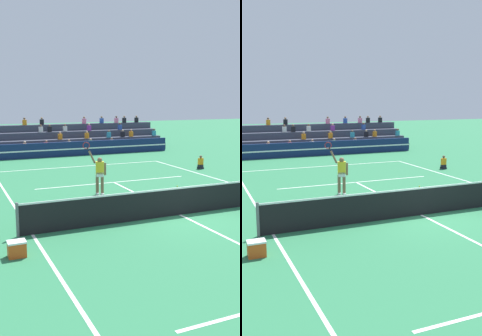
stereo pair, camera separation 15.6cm
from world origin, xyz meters
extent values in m
plane|color=#2D7A4C|center=(0.00, 0.00, 0.00)|extent=(120.00, 120.00, 0.00)
cube|color=white|center=(0.00, 11.90, 0.00)|extent=(11.00, 0.10, 0.01)
cube|color=white|center=(-5.50, 0.00, 0.00)|extent=(0.10, 23.80, 0.01)
cube|color=white|center=(0.00, 6.43, 0.00)|extent=(8.25, 0.10, 0.01)
cube|color=white|center=(0.00, 0.00, 0.00)|extent=(0.10, 12.85, 0.01)
cylinder|color=slate|center=(-5.95, 0.00, 0.55)|extent=(0.10, 0.10, 1.10)
cube|color=black|center=(0.00, 0.00, 0.50)|extent=(11.90, 0.02, 1.00)
cube|color=white|center=(0.00, 0.00, 1.03)|extent=(11.90, 0.04, 0.06)
cube|color=navy|center=(0.00, 16.76, 0.55)|extent=(18.00, 0.24, 1.10)
cube|color=white|center=(0.00, 16.63, 0.55)|extent=(18.00, 0.02, 0.10)
cube|color=#383D4C|center=(0.00, 18.04, 0.28)|extent=(19.14, 0.95, 0.55)
cube|color=red|center=(-0.85, 17.87, 0.77)|extent=(0.32, 0.22, 0.44)
sphere|color=#9E7051|center=(-0.85, 17.87, 1.09)|extent=(0.18, 0.18, 0.18)
cube|color=orange|center=(-2.50, 17.87, 0.77)|extent=(0.32, 0.22, 0.44)
sphere|color=beige|center=(-2.50, 17.87, 1.09)|extent=(0.18, 0.18, 0.18)
cube|color=#338C4C|center=(2.77, 17.87, 0.77)|extent=(0.32, 0.22, 0.44)
sphere|color=tan|center=(2.77, 17.87, 1.09)|extent=(0.18, 0.18, 0.18)
cube|color=silver|center=(0.95, 17.87, 0.77)|extent=(0.32, 0.22, 0.44)
sphere|color=#9E7051|center=(0.95, 17.87, 1.09)|extent=(0.18, 0.18, 0.18)
cube|color=#B2B2B7|center=(4.60, 17.87, 0.77)|extent=(0.32, 0.22, 0.44)
sphere|color=brown|center=(4.60, 17.87, 1.09)|extent=(0.18, 0.18, 0.18)
cube|color=#383D4C|center=(0.00, 18.99, 0.55)|extent=(19.14, 0.95, 1.10)
cube|color=orange|center=(2.77, 18.82, 1.32)|extent=(0.32, 0.22, 0.44)
sphere|color=tan|center=(2.77, 18.82, 1.64)|extent=(0.18, 0.18, 0.18)
cube|color=orange|center=(0.50, 18.82, 1.32)|extent=(0.32, 0.22, 0.44)
sphere|color=tan|center=(0.50, 18.82, 1.64)|extent=(0.18, 0.18, 0.18)
cube|color=black|center=(6.03, 18.82, 1.32)|extent=(0.32, 0.22, 0.44)
sphere|color=tan|center=(6.03, 18.82, 1.64)|extent=(0.18, 0.18, 0.18)
cube|color=teal|center=(9.08, 18.82, 1.32)|extent=(0.32, 0.22, 0.44)
sphere|color=brown|center=(9.08, 18.82, 1.64)|extent=(0.18, 0.18, 0.18)
cube|color=teal|center=(4.73, 18.82, 1.32)|extent=(0.32, 0.22, 0.44)
sphere|color=brown|center=(4.73, 18.82, 1.64)|extent=(0.18, 0.18, 0.18)
cube|color=orange|center=(6.83, 18.82, 1.32)|extent=(0.32, 0.22, 0.44)
sphere|color=#9E7051|center=(6.83, 18.82, 1.64)|extent=(0.18, 0.18, 0.18)
cube|color=#383D4C|center=(0.00, 19.94, 0.83)|extent=(19.14, 0.95, 1.65)
cube|color=silver|center=(-0.84, 19.77, 1.87)|extent=(0.32, 0.22, 0.44)
sphere|color=brown|center=(-0.84, 19.77, 2.19)|extent=(0.18, 0.18, 0.18)
cube|color=black|center=(-0.12, 19.77, 1.87)|extent=(0.32, 0.22, 0.44)
sphere|color=brown|center=(-0.12, 19.77, 2.19)|extent=(0.18, 0.18, 0.18)
cube|color=purple|center=(3.30, 19.77, 1.87)|extent=(0.32, 0.22, 0.44)
sphere|color=tan|center=(3.30, 19.77, 2.19)|extent=(0.18, 0.18, 0.18)
cube|color=silver|center=(1.19, 19.77, 1.87)|extent=(0.32, 0.22, 0.44)
sphere|color=brown|center=(1.19, 19.77, 2.19)|extent=(0.18, 0.18, 0.18)
cube|color=#2D4CA5|center=(6.18, 19.77, 1.87)|extent=(0.32, 0.22, 0.44)
sphere|color=brown|center=(6.18, 19.77, 2.19)|extent=(0.18, 0.18, 0.18)
cube|color=#383D4C|center=(0.00, 20.89, 1.10)|extent=(19.14, 0.95, 2.20)
cube|color=#2D4CA5|center=(4.82, 20.72, 2.42)|extent=(0.32, 0.22, 0.44)
sphere|color=brown|center=(4.82, 20.72, 2.74)|extent=(0.18, 0.18, 0.18)
cube|color=pink|center=(3.18, 20.72, 2.42)|extent=(0.32, 0.22, 0.44)
sphere|color=brown|center=(3.18, 20.72, 2.74)|extent=(0.18, 0.18, 0.18)
cube|color=black|center=(-0.54, 20.72, 2.42)|extent=(0.32, 0.22, 0.44)
sphere|color=#9E7051|center=(-0.54, 20.72, 2.74)|extent=(0.18, 0.18, 0.18)
cube|color=black|center=(8.26, 20.72, 2.42)|extent=(0.32, 0.22, 0.44)
sphere|color=#9E7051|center=(8.26, 20.72, 2.74)|extent=(0.18, 0.18, 0.18)
cube|color=orange|center=(-1.96, 20.72, 2.42)|extent=(0.32, 0.22, 0.44)
sphere|color=brown|center=(-1.96, 20.72, 2.74)|extent=(0.18, 0.18, 0.18)
cube|color=pink|center=(6.24, 20.72, 2.42)|extent=(0.32, 0.22, 0.44)
sphere|color=brown|center=(6.24, 20.72, 2.74)|extent=(0.18, 0.18, 0.18)
cube|color=black|center=(7.02, 20.72, 2.42)|extent=(0.32, 0.22, 0.44)
sphere|color=#9E7051|center=(7.02, 20.72, 2.74)|extent=(0.18, 0.18, 0.18)
cube|color=black|center=(6.54, 8.03, 0.06)|extent=(0.28, 0.36, 0.12)
cube|color=black|center=(6.54, 8.03, 0.18)|extent=(0.28, 0.24, 0.18)
cube|color=orange|center=(6.54, 8.03, 0.47)|extent=(0.30, 0.18, 0.40)
sphere|color=brown|center=(6.54, 8.03, 0.76)|extent=(0.17, 0.17, 0.17)
cylinder|color=brown|center=(-1.53, 4.11, 0.45)|extent=(0.14, 0.14, 0.90)
cylinder|color=brown|center=(-1.72, 4.25, 0.45)|extent=(0.14, 0.14, 0.90)
cube|color=white|center=(-1.62, 4.16, 0.94)|extent=(0.36, 0.28, 0.20)
cube|color=yellow|center=(-1.62, 4.16, 1.24)|extent=(0.40, 0.30, 0.56)
sphere|color=brown|center=(-1.62, 4.16, 1.60)|extent=(0.22, 0.22, 0.22)
cube|color=white|center=(-1.54, 4.08, 0.04)|extent=(0.19, 0.28, 0.09)
cube|color=white|center=(-1.73, 4.22, 0.04)|extent=(0.19, 0.28, 0.09)
cylinder|color=brown|center=(-1.39, 4.09, 1.18)|extent=(0.09, 0.09, 0.56)
cylinder|color=brown|center=(-1.95, 4.26, 1.73)|extent=(0.35, 0.18, 0.58)
cylinder|color=black|center=(-2.12, 4.31, 2.09)|extent=(0.13, 0.07, 0.21)
torus|color=#B21E1E|center=(-2.19, 4.33, 2.26)|extent=(0.40, 0.15, 0.41)
sphere|color=#C6DB33|center=(2.46, 4.17, 0.03)|extent=(0.07, 0.07, 0.07)
cube|color=#D84C19|center=(-6.24, -1.61, 0.20)|extent=(0.48, 0.36, 0.40)
cube|color=white|center=(-6.24, -1.61, 0.43)|extent=(0.50, 0.38, 0.05)
camera|label=1|loc=(-7.73, -12.09, 4.24)|focal=42.00mm
camera|label=2|loc=(-7.59, -12.15, 4.24)|focal=42.00mm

